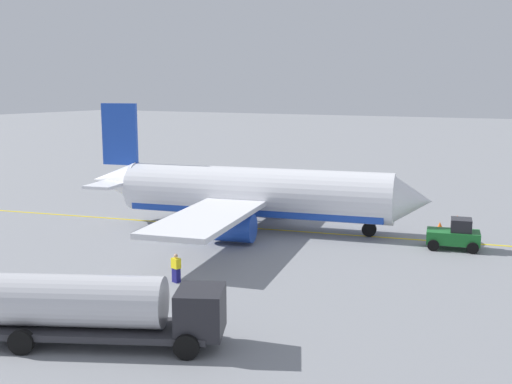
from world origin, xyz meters
TOP-DOWN VIEW (x-y plane):
  - ground_plane at (0.00, 0.00)m, footprint 400.00×400.00m
  - airplane at (-0.43, -0.09)m, footprint 28.56×29.27m
  - fuel_tanker at (4.92, -23.17)m, footprint 11.08×6.86m
  - pushback_tug at (15.35, 1.17)m, footprint 3.93×2.94m
  - refueling_worker at (2.58, -14.42)m, footprint 0.60×0.49m
  - safety_cone_nose at (13.12, 6.84)m, footprint 0.56×0.56m
  - safety_cone_wingtip at (13.85, 10.27)m, footprint 0.54×0.54m
  - taxi_line_marking at (0.00, 0.00)m, footprint 74.69×15.56m

SIDE VIEW (x-z plane):
  - ground_plane at x=0.00m, z-range 0.00..0.00m
  - taxi_line_marking at x=0.00m, z-range 0.00..0.01m
  - safety_cone_wingtip at x=13.85m, z-range 0.00..0.60m
  - safety_cone_nose at x=13.12m, z-range 0.00..0.62m
  - refueling_worker at x=2.58m, z-range -0.03..1.68m
  - pushback_tug at x=15.35m, z-range -0.09..2.11m
  - fuel_tanker at x=4.92m, z-range 0.16..3.31m
  - airplane at x=-0.43m, z-range -2.19..7.77m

